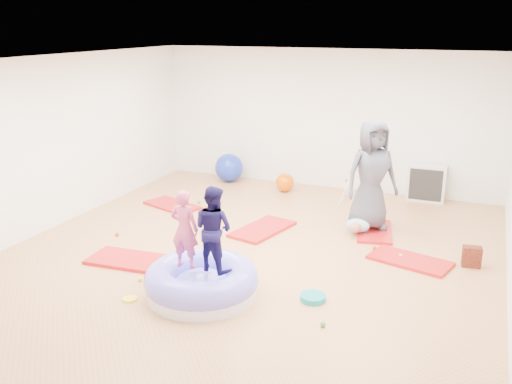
% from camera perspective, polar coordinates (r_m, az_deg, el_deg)
% --- Properties ---
extents(room, '(7.01, 8.01, 2.81)m').
position_cam_1_polar(room, '(7.96, -0.82, 2.87)').
color(room, tan).
rests_on(room, ground).
extents(gym_mat_front_left, '(1.28, 0.70, 0.05)m').
position_cam_1_polar(gym_mat_front_left, '(8.39, -12.32, -6.69)').
color(gym_mat_front_left, '#BE001C').
rests_on(gym_mat_front_left, ground).
extents(gym_mat_mid_left, '(1.19, 0.87, 0.04)m').
position_cam_1_polar(gym_mat_mid_left, '(10.71, -8.37, -1.31)').
color(gym_mat_mid_left, '#BE001C').
rests_on(gym_mat_mid_left, ground).
extents(gym_mat_center_back, '(0.85, 1.29, 0.05)m').
position_cam_1_polar(gym_mat_center_back, '(9.39, 0.65, -3.73)').
color(gym_mat_center_back, '#BE001C').
rests_on(gym_mat_center_back, ground).
extents(gym_mat_right, '(1.23, 0.84, 0.05)m').
position_cam_1_polar(gym_mat_right, '(8.49, 15.14, -6.64)').
color(gym_mat_right, '#BE001C').
rests_on(gym_mat_right, ground).
extents(gym_mat_rear_right, '(0.75, 1.17, 0.05)m').
position_cam_1_polar(gym_mat_rear_right, '(9.50, 11.77, -3.85)').
color(gym_mat_rear_right, '#BE001C').
rests_on(gym_mat_rear_right, ground).
extents(inflatable_cushion, '(1.43, 1.43, 0.45)m').
position_cam_1_polar(inflatable_cushion, '(7.24, -5.46, -8.97)').
color(inflatable_cushion, silver).
rests_on(inflatable_cushion, ground).
extents(child_pink, '(0.37, 0.24, 1.00)m').
position_cam_1_polar(child_pink, '(7.02, -7.18, -3.32)').
color(child_pink, '#CC4878').
rests_on(child_pink, inflatable_cushion).
extents(child_navy, '(0.60, 0.52, 1.07)m').
position_cam_1_polar(child_navy, '(6.91, -4.30, -3.27)').
color(child_navy, '#110D3B').
rests_on(child_navy, inflatable_cushion).
extents(adult_caregiver, '(1.04, 0.99, 1.79)m').
position_cam_1_polar(adult_caregiver, '(9.31, 11.49, 1.67)').
color(adult_caregiver, '#424552').
rests_on(adult_caregiver, gym_mat_rear_right).
extents(infant, '(0.38, 0.39, 0.22)m').
position_cam_1_polar(infant, '(9.29, 10.08, -3.34)').
color(infant, '#92C2D9').
rests_on(infant, gym_mat_rear_right).
extents(ball_pit_balls, '(4.40, 3.65, 0.06)m').
position_cam_1_polar(ball_pit_balls, '(8.67, -2.17, -5.47)').
color(ball_pit_balls, '#BC3713').
rests_on(ball_pit_balls, ground).
extents(exercise_ball_blue, '(0.60, 0.60, 0.60)m').
position_cam_1_polar(exercise_ball_blue, '(12.19, -2.72, 2.43)').
color(exercise_ball_blue, '#1930B2').
rests_on(exercise_ball_blue, ground).
extents(exercise_ball_orange, '(0.37, 0.37, 0.37)m').
position_cam_1_polar(exercise_ball_orange, '(11.48, 2.91, 0.95)').
color(exercise_ball_orange, '#DA5501').
rests_on(exercise_ball_orange, ground).
extents(infant_play_gym, '(0.60, 0.57, 0.46)m').
position_cam_1_polar(infant_play_gym, '(10.78, 10.16, 0.31)').
color(infant_play_gym, silver).
rests_on(infant_play_gym, ground).
extents(cube_shelf, '(0.70, 0.35, 0.70)m').
position_cam_1_polar(cube_shelf, '(11.33, 16.69, 0.88)').
color(cube_shelf, silver).
rests_on(cube_shelf, ground).
extents(balance_disc, '(0.32, 0.32, 0.07)m').
position_cam_1_polar(balance_disc, '(7.18, 5.71, -10.47)').
color(balance_disc, teal).
rests_on(balance_disc, ground).
extents(backpack, '(0.27, 0.19, 0.29)m').
position_cam_1_polar(backpack, '(8.56, 20.76, -6.07)').
color(backpack, maroon).
rests_on(backpack, ground).
extents(yellow_toy, '(0.18, 0.18, 0.03)m').
position_cam_1_polar(yellow_toy, '(7.32, -12.50, -10.41)').
color(yellow_toy, yellow).
rests_on(yellow_toy, ground).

